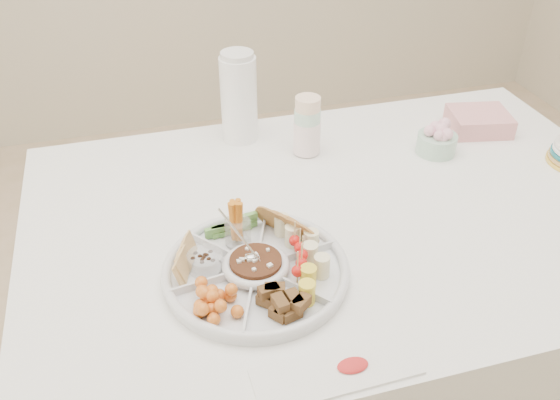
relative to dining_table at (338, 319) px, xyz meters
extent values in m
cube|color=white|center=(0.00, 0.00, 0.00)|extent=(1.52, 1.02, 0.76)
cylinder|color=silver|center=(-0.27, -0.17, 0.40)|extent=(0.43, 0.43, 0.04)
cylinder|color=black|center=(-0.27, -0.17, 0.41)|extent=(0.12, 0.12, 0.04)
cylinder|color=white|center=(-0.01, 0.28, 0.48)|extent=(0.07, 0.07, 0.20)
cylinder|color=white|center=(-0.17, 0.41, 0.51)|extent=(0.12, 0.12, 0.26)
cylinder|color=silver|center=(0.33, 0.18, 0.42)|extent=(0.14, 0.14, 0.08)
cube|color=pink|center=(0.52, 0.27, 0.41)|extent=(0.19, 0.17, 0.06)
cube|color=white|center=(-0.19, -0.45, 0.38)|extent=(0.30, 0.11, 0.01)
camera|label=1|loc=(-0.47, -1.07, 1.22)|focal=38.00mm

